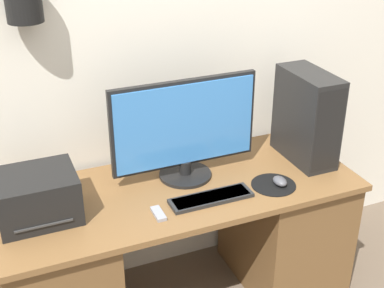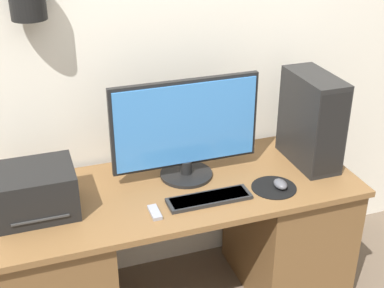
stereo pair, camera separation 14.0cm
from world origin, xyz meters
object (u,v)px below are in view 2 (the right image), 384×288
object	(u,v)px
mouse	(280,184)
remote_control	(155,212)
monitor	(186,128)
computer_tower	(312,120)
printer	(36,191)
keyboard	(209,198)

from	to	relation	value
mouse	remote_control	world-z (taller)	mouse
monitor	computer_tower	bearing A→B (deg)	-5.74
printer	monitor	bearing A→B (deg)	6.71
monitor	mouse	world-z (taller)	monitor
keyboard	mouse	world-z (taller)	mouse
monitor	printer	size ratio (longest dim) A/B	2.13
keyboard	remote_control	distance (m)	0.26
printer	remote_control	world-z (taller)	printer
monitor	computer_tower	world-z (taller)	monitor
monitor	remote_control	distance (m)	0.43
monitor	remote_control	xyz separation A→B (m)	(-0.23, -0.27, -0.25)
monitor	computer_tower	xyz separation A→B (m)	(0.63, -0.06, -0.02)
keyboard	mouse	xyz separation A→B (m)	(0.35, -0.01, 0.01)
remote_control	monitor	bearing A→B (deg)	49.20
keyboard	computer_tower	size ratio (longest dim) A/B	0.83
computer_tower	remote_control	size ratio (longest dim) A/B	4.30
computer_tower	keyboard	bearing A→B (deg)	-163.25
monitor	computer_tower	size ratio (longest dim) A/B	1.54
mouse	keyboard	bearing A→B (deg)	178.07
monitor	keyboard	world-z (taller)	monitor
monitor	printer	distance (m)	0.73
monitor	mouse	bearing A→B (deg)	-34.32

